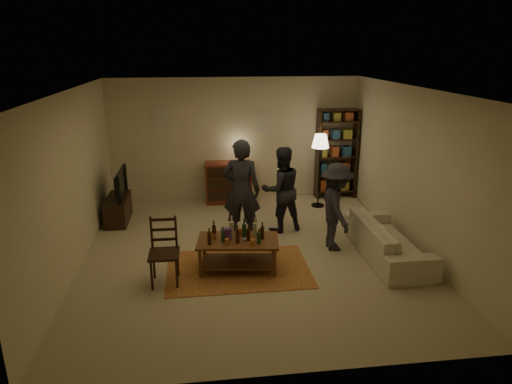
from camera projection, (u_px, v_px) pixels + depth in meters
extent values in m
plane|color=#C6B793|center=(252.00, 253.00, 7.68)|extent=(6.00, 6.00, 0.00)
plane|color=beige|center=(236.00, 140.00, 10.10)|extent=(5.50, 0.00, 5.50)
plane|color=beige|center=(72.00, 182.00, 6.93)|extent=(0.00, 6.00, 6.00)
plane|color=beige|center=(415.00, 170.00, 7.59)|extent=(0.00, 6.00, 6.00)
plane|color=beige|center=(288.00, 259.00, 4.43)|extent=(5.50, 0.00, 5.50)
plane|color=white|center=(251.00, 90.00, 6.85)|extent=(6.00, 6.00, 0.00)
cube|color=beige|center=(161.00, 116.00, 9.72)|extent=(0.35, 0.03, 0.45)
cube|color=beige|center=(263.00, 123.00, 10.04)|extent=(0.30, 0.03, 0.40)
cube|color=brown|center=(238.00, 269.00, 7.12)|extent=(2.20, 1.50, 0.01)
cube|color=brown|center=(238.00, 241.00, 6.98)|extent=(1.31, 0.82, 0.04)
cube|color=brown|center=(238.00, 261.00, 7.08)|extent=(1.19, 0.71, 0.02)
cylinder|color=brown|center=(200.00, 264.00, 6.79)|extent=(0.05, 0.05, 0.46)
cylinder|color=brown|center=(275.00, 264.00, 6.79)|extent=(0.05, 0.05, 0.46)
cylinder|color=brown|center=(204.00, 248.00, 7.31)|extent=(0.05, 0.05, 0.46)
cylinder|color=brown|center=(273.00, 248.00, 7.32)|extent=(0.05, 0.05, 0.46)
cylinder|color=#B8602A|center=(214.00, 236.00, 6.96)|extent=(0.07, 0.07, 0.10)
cylinder|color=#B8602A|center=(227.00, 242.00, 6.79)|extent=(0.07, 0.07, 0.09)
cylinder|color=#B8602A|center=(241.00, 232.00, 7.12)|extent=(0.07, 0.07, 0.11)
cylinder|color=#B8602A|center=(253.00, 242.00, 6.76)|extent=(0.07, 0.07, 0.09)
cylinder|color=#B8602A|center=(261.00, 232.00, 7.13)|extent=(0.07, 0.07, 0.10)
cube|color=#5D2F83|center=(226.00, 234.00, 6.96)|extent=(0.15, 0.11, 0.18)
cylinder|color=gray|center=(246.00, 239.00, 6.95)|extent=(0.12, 0.12, 0.02)
cube|color=black|center=(164.00, 254.00, 6.57)|extent=(0.44, 0.44, 0.04)
cylinder|color=black|center=(152.00, 276.00, 6.45)|extent=(0.04, 0.04, 0.46)
cylinder|color=black|center=(177.00, 274.00, 6.49)|extent=(0.04, 0.04, 0.46)
cylinder|color=black|center=(154.00, 264.00, 6.79)|extent=(0.04, 0.04, 0.46)
cylinder|color=black|center=(178.00, 263.00, 6.83)|extent=(0.04, 0.04, 0.46)
cube|color=black|center=(164.00, 231.00, 6.65)|extent=(0.35, 0.03, 0.52)
cube|color=black|center=(118.00, 209.00, 9.01)|extent=(0.40, 1.00, 0.50)
imported|color=black|center=(117.00, 184.00, 8.85)|extent=(0.13, 0.97, 0.56)
cube|color=brown|center=(228.00, 182.00, 10.08)|extent=(1.00, 0.48, 0.90)
cube|color=black|center=(229.00, 196.00, 9.92)|extent=(0.92, 0.02, 0.22)
cube|color=black|center=(229.00, 184.00, 9.84)|extent=(0.92, 0.02, 0.22)
cube|color=black|center=(229.00, 173.00, 9.76)|extent=(0.92, 0.02, 0.22)
cylinder|color=black|center=(239.00, 161.00, 9.97)|extent=(0.12, 0.12, 0.04)
cylinder|color=black|center=(239.00, 156.00, 9.93)|extent=(0.02, 0.02, 0.22)
cone|color=#FFE5B2|center=(239.00, 146.00, 9.87)|extent=(0.26, 0.26, 0.20)
cube|color=black|center=(318.00, 155.00, 10.21)|extent=(0.04, 0.34, 2.00)
cube|color=black|center=(355.00, 154.00, 10.32)|extent=(0.04, 0.34, 2.00)
cube|color=black|center=(334.00, 190.00, 10.53)|extent=(0.90, 0.34, 0.03)
cube|color=black|center=(335.00, 174.00, 10.40)|extent=(0.90, 0.34, 0.03)
cube|color=black|center=(336.00, 156.00, 10.28)|extent=(0.90, 0.34, 0.03)
cube|color=black|center=(337.00, 139.00, 10.16)|extent=(0.90, 0.34, 0.03)
cube|color=black|center=(338.00, 121.00, 10.04)|extent=(0.90, 0.34, 0.03)
cube|color=black|center=(339.00, 110.00, 9.96)|extent=(0.90, 0.34, 0.03)
cube|color=#9C4622|center=(322.00, 185.00, 10.45)|extent=(0.12, 0.22, 0.26)
cube|color=navy|center=(333.00, 184.00, 10.48)|extent=(0.15, 0.22, 0.26)
cube|color=olive|center=(344.00, 184.00, 10.51)|extent=(0.18, 0.22, 0.26)
cube|color=navy|center=(323.00, 168.00, 10.33)|extent=(0.12, 0.22, 0.24)
cube|color=olive|center=(333.00, 168.00, 10.36)|extent=(0.15, 0.22, 0.24)
cube|color=#9C4622|center=(345.00, 168.00, 10.39)|extent=(0.18, 0.22, 0.24)
cube|color=olive|center=(324.00, 151.00, 10.21)|extent=(0.12, 0.22, 0.22)
cube|color=#9C4622|center=(334.00, 151.00, 10.24)|extent=(0.15, 0.22, 0.22)
cube|color=navy|center=(346.00, 151.00, 10.27)|extent=(0.18, 0.22, 0.22)
cube|color=#9C4622|center=(324.00, 134.00, 10.09)|extent=(0.12, 0.22, 0.20)
cube|color=navy|center=(335.00, 134.00, 10.12)|extent=(0.15, 0.22, 0.20)
cube|color=olive|center=(347.00, 134.00, 10.15)|extent=(0.18, 0.22, 0.20)
cube|color=navy|center=(325.00, 117.00, 9.97)|extent=(0.12, 0.22, 0.18)
cube|color=olive|center=(336.00, 116.00, 10.00)|extent=(0.15, 0.22, 0.18)
cube|color=#9C4622|center=(348.00, 116.00, 10.03)|extent=(0.18, 0.22, 0.18)
cylinder|color=black|center=(318.00, 205.00, 9.94)|extent=(0.28, 0.28, 0.03)
cylinder|color=black|center=(319.00, 175.00, 9.73)|extent=(0.03, 0.03, 1.39)
cone|color=#FFE5B2|center=(320.00, 141.00, 9.50)|extent=(0.36, 0.36, 0.28)
imported|color=beige|center=(388.00, 239.00, 7.47)|extent=(0.81, 2.08, 0.61)
imported|color=#23232A|center=(241.00, 190.00, 7.98)|extent=(0.76, 0.59, 1.83)
imported|color=#23232A|center=(281.00, 189.00, 8.42)|extent=(0.90, 0.77, 1.60)
imported|color=#27262E|center=(336.00, 207.00, 7.65)|extent=(0.57, 0.97, 1.50)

